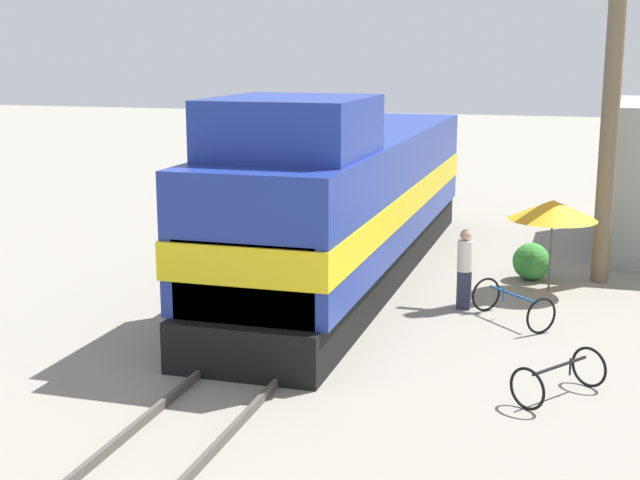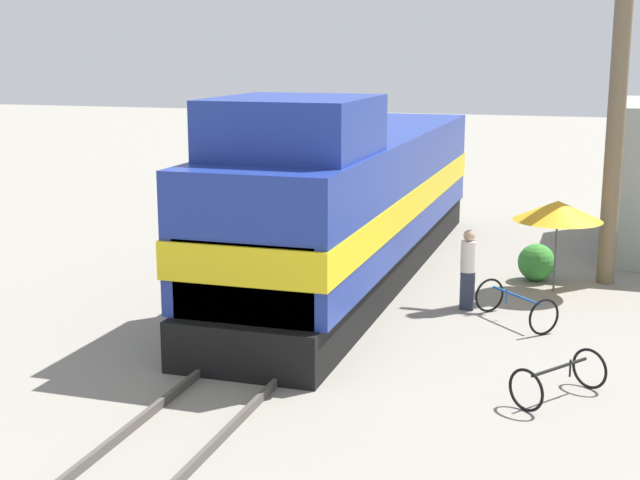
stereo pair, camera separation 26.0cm
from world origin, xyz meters
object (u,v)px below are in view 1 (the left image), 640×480
at_px(utility_pole, 611,101).
at_px(bicycle, 512,304).
at_px(locomotive, 346,203).
at_px(bicycle_spare, 559,377).
at_px(vendor_umbrella, 553,210).
at_px(person_bystander, 465,266).

relative_size(utility_pole, bicycle, 4.72).
bearing_deg(bicycle, locomotive, -73.17).
distance_m(locomotive, bicycle, 5.12).
bearing_deg(locomotive, bicycle_spare, -50.25).
bearing_deg(bicycle, vendor_umbrella, -146.68).
height_order(utility_pole, bicycle_spare, utility_pole).
distance_m(vendor_umbrella, bicycle, 3.26).
xyz_separation_m(locomotive, vendor_umbrella, (4.88, 0.41, 0.00)).
bearing_deg(person_bystander, locomotive, 151.70).
bearing_deg(vendor_umbrella, locomotive, -175.25).
relative_size(locomotive, bicycle, 8.46).
bearing_deg(person_bystander, bicycle, -32.00).
height_order(locomotive, bicycle, locomotive).
bearing_deg(bicycle_spare, person_bystander, -29.51).
bearing_deg(bicycle, person_bystander, -75.88).
height_order(vendor_umbrella, bicycle, vendor_umbrella).
bearing_deg(utility_pole, locomotive, -164.65).
xyz_separation_m(utility_pole, bicycle_spare, (-0.72, -8.07, -4.05)).
relative_size(vendor_umbrella, person_bystander, 1.22).
xyz_separation_m(locomotive, bicycle, (4.25, -2.38, -1.56)).
height_order(locomotive, person_bystander, locomotive).
xyz_separation_m(utility_pole, vendor_umbrella, (-1.16, -1.25, -2.46)).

